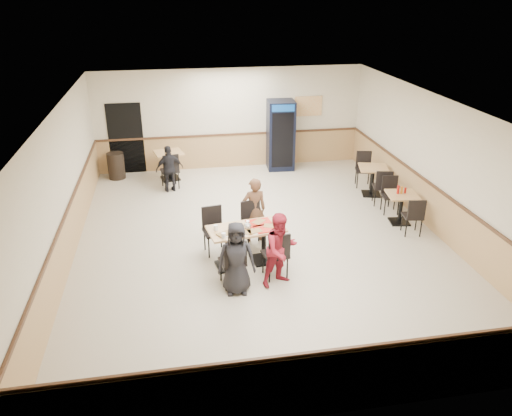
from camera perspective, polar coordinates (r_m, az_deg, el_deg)
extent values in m
plane|color=beige|center=(11.11, 0.53, -3.67)|extent=(10.00, 10.00, 0.00)
plane|color=silver|center=(10.06, 0.60, 11.60)|extent=(10.00, 10.00, 0.00)
plane|color=beige|center=(15.22, -2.95, 10.13)|extent=(8.00, 0.00, 8.00)
plane|color=beige|center=(6.21, 9.29, -12.69)|extent=(8.00, 0.00, 8.00)
plane|color=beige|center=(10.56, -21.31, 2.00)|extent=(0.00, 10.00, 10.00)
plane|color=beige|center=(11.86, 19.99, 4.56)|extent=(0.00, 10.00, 10.00)
cube|color=tan|center=(15.48, -2.87, 6.52)|extent=(7.98, 0.03, 1.00)
cube|color=tan|center=(12.20, 19.27, 0.14)|extent=(0.03, 9.98, 1.00)
cube|color=#472B19|center=(15.31, -2.90, 8.40)|extent=(7.98, 0.04, 0.06)
cube|color=black|center=(15.26, -14.63, 7.67)|extent=(1.00, 0.02, 2.10)
cube|color=orange|center=(15.58, 6.00, 11.50)|extent=(0.85, 0.02, 0.60)
cube|color=black|center=(10.13, -3.13, -6.55)|extent=(0.55, 0.55, 0.04)
cylinder|color=black|center=(9.94, -3.18, -4.65)|extent=(0.10, 0.10, 0.73)
cube|color=tan|center=(9.76, -3.23, -2.73)|extent=(0.86, 0.86, 0.04)
cube|color=black|center=(10.33, 0.88, -5.87)|extent=(0.55, 0.55, 0.04)
cylinder|color=black|center=(10.14, 0.89, -3.99)|extent=(0.10, 0.10, 0.73)
cube|color=tan|center=(9.97, 0.91, -2.09)|extent=(0.86, 0.86, 0.04)
imported|color=black|center=(9.01, -2.26, -5.76)|extent=(0.72, 0.50, 1.40)
imported|color=maroon|center=(9.24, 2.83, -4.77)|extent=(0.86, 0.78, 1.44)
imported|color=brown|center=(10.79, -0.21, -0.23)|extent=(0.56, 0.40, 1.46)
imported|color=black|center=(13.70, -9.85, 4.43)|extent=(0.80, 0.48, 1.28)
cube|color=red|center=(9.82, 1.23, -2.32)|extent=(0.53, 0.42, 0.02)
cube|color=red|center=(10.05, 0.37, -1.67)|extent=(0.53, 0.42, 0.02)
cylinder|color=white|center=(9.90, 1.70, -2.13)|extent=(0.25, 0.25, 0.01)
cube|color=#C4774C|center=(9.90, 1.70, -2.07)|extent=(0.32, 0.25, 0.02)
cylinder|color=white|center=(9.62, -3.63, -3.01)|extent=(0.25, 0.25, 0.01)
cube|color=#C4774C|center=(9.61, -3.63, -2.95)|extent=(0.33, 0.29, 0.02)
cylinder|color=white|center=(9.70, -0.15, -2.72)|extent=(0.25, 0.25, 0.01)
cube|color=#C4774C|center=(9.69, -0.15, -2.65)|extent=(0.31, 0.24, 0.02)
cylinder|color=white|center=(10.08, 0.31, -1.62)|extent=(0.25, 0.25, 0.01)
cube|color=#C4774C|center=(10.07, 0.31, -1.56)|extent=(0.33, 0.32, 0.02)
cylinder|color=white|center=(9.66, -1.39, -2.85)|extent=(0.25, 0.25, 0.01)
cube|color=#C4774C|center=(9.65, -1.39, -2.78)|extent=(0.30, 0.21, 0.02)
cylinder|color=white|center=(9.46, -3.72, -3.16)|extent=(0.09, 0.09, 0.11)
cylinder|color=white|center=(9.77, -4.62, -2.25)|extent=(0.09, 0.09, 0.11)
cylinder|color=white|center=(9.80, -2.73, -2.11)|extent=(0.09, 0.09, 0.11)
cylinder|color=white|center=(9.49, -2.43, -3.05)|extent=(0.09, 0.09, 0.11)
cylinder|color=silver|center=(9.88, -0.94, -1.81)|extent=(0.07, 0.07, 0.12)
ellipsoid|color=silver|center=(9.81, -0.99, -2.04)|extent=(0.16, 0.16, 0.11)
cube|color=black|center=(12.38, 16.03, -1.51)|extent=(0.50, 0.50, 0.04)
cylinder|color=black|center=(12.24, 16.21, -0.03)|extent=(0.09, 0.09, 0.66)
cube|color=tan|center=(12.11, 16.40, 1.45)|extent=(0.78, 0.78, 0.04)
cube|color=black|center=(13.83, 12.99, 1.60)|extent=(0.57, 0.57, 0.04)
cylinder|color=black|center=(13.70, 13.14, 3.05)|extent=(0.09, 0.09, 0.71)
cube|color=tan|center=(13.57, 13.28, 4.48)|extent=(0.89, 0.89, 0.04)
cylinder|color=#AB130C|center=(12.06, 15.94, 2.03)|extent=(0.06, 0.06, 0.20)
cylinder|color=orange|center=(12.10, 16.31, 1.99)|extent=(0.06, 0.06, 0.17)
cylinder|color=#AB130C|center=(12.15, 16.69, 1.95)|extent=(0.05, 0.05, 0.14)
cube|color=black|center=(14.78, -9.75, 3.37)|extent=(0.59, 0.59, 0.04)
cylinder|color=black|center=(14.65, -9.86, 4.81)|extent=(0.10, 0.10, 0.75)
cube|color=tan|center=(14.53, -9.96, 6.24)|extent=(0.91, 0.91, 0.04)
cube|color=black|center=(15.20, 2.82, 8.32)|extent=(0.84, 0.82, 2.08)
cube|color=black|center=(14.84, 3.05, 7.70)|extent=(0.63, 0.06, 1.64)
cube|color=#0D4091|center=(14.59, 3.15, 11.32)|extent=(0.66, 0.06, 0.20)
cylinder|color=black|center=(15.08, -15.70, 4.67)|extent=(0.48, 0.48, 0.76)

